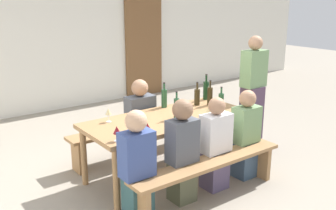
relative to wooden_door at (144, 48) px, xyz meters
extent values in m
plane|color=gray|center=(-1.98, -3.53, -1.05)|extent=(24.00, 24.00, 0.00)
cube|color=silver|center=(-1.98, 0.14, 0.55)|extent=(14.00, 0.20, 3.20)
cube|color=brown|center=(0.00, 0.00, 0.00)|extent=(0.90, 0.06, 2.10)
cube|color=#9E7247|center=(-1.98, -3.53, -0.33)|extent=(2.03, 0.88, 0.05)
cylinder|color=#9E7247|center=(-2.91, -3.90, -0.70)|extent=(0.07, 0.07, 0.70)
cylinder|color=#9E7247|center=(-1.04, -3.90, -0.70)|extent=(0.07, 0.07, 0.70)
cylinder|color=#9E7247|center=(-2.91, -3.15, -0.70)|extent=(0.07, 0.07, 0.70)
cylinder|color=#9E7247|center=(-1.04, -3.15, -0.70)|extent=(0.07, 0.07, 0.70)
cube|color=#9E7247|center=(-1.98, -4.26, -0.62)|extent=(1.93, 0.30, 0.04)
cube|color=#9E7247|center=(-2.84, -4.26, -0.84)|extent=(0.06, 0.24, 0.41)
cube|color=#9E7247|center=(-1.11, -4.26, -0.84)|extent=(0.06, 0.24, 0.41)
cube|color=#9E7247|center=(-1.98, -2.79, -0.62)|extent=(1.93, 0.30, 0.04)
cube|color=#9E7247|center=(-2.84, -2.79, -0.84)|extent=(0.06, 0.24, 0.41)
cube|color=#9E7247|center=(-1.11, -2.79, -0.84)|extent=(0.06, 0.24, 0.41)
cylinder|color=#234C2D|center=(-1.77, -3.16, -0.18)|extent=(0.07, 0.07, 0.23)
cylinder|color=#234C2D|center=(-1.77, -3.16, -0.02)|extent=(0.03, 0.03, 0.08)
cylinder|color=black|center=(-1.77, -3.16, 0.02)|extent=(0.03, 0.03, 0.01)
cylinder|color=#143319|center=(-1.07, -3.19, -0.18)|extent=(0.08, 0.08, 0.25)
cylinder|color=#143319|center=(-1.07, -3.19, 0.00)|extent=(0.03, 0.03, 0.10)
cylinder|color=black|center=(-1.07, -3.19, 0.05)|extent=(0.03, 0.03, 0.01)
cylinder|color=#234C2D|center=(-1.28, -3.70, -0.19)|extent=(0.07, 0.07, 0.22)
cylinder|color=#234C2D|center=(-1.28, -3.70, -0.05)|extent=(0.02, 0.02, 0.08)
cylinder|color=black|center=(-1.28, -3.70, 0.00)|extent=(0.03, 0.03, 0.01)
cylinder|color=#234C2D|center=(-1.92, -3.62, -0.18)|extent=(0.07, 0.07, 0.24)
cylinder|color=#234C2D|center=(-1.92, -3.62, -0.02)|extent=(0.02, 0.02, 0.08)
cylinder|color=black|center=(-1.92, -3.62, 0.02)|extent=(0.03, 0.03, 0.01)
cylinder|color=#332814|center=(-1.22, -3.44, -0.18)|extent=(0.07, 0.07, 0.24)
cylinder|color=#332814|center=(-1.22, -3.44, -0.02)|extent=(0.02, 0.02, 0.09)
cylinder|color=black|center=(-1.22, -3.44, 0.03)|extent=(0.03, 0.03, 0.01)
cylinder|color=#332814|center=(-1.36, -3.33, -0.19)|extent=(0.07, 0.07, 0.21)
cylinder|color=#332814|center=(-1.36, -3.33, -0.04)|extent=(0.03, 0.03, 0.09)
cylinder|color=black|center=(-1.36, -3.33, 0.00)|extent=(0.03, 0.03, 0.01)
cylinder|color=silver|center=(-1.65, -3.88, -0.30)|extent=(0.06, 0.06, 0.01)
cylinder|color=silver|center=(-1.65, -3.88, -0.25)|extent=(0.01, 0.01, 0.09)
cone|color=beige|center=(-1.65, -3.88, -0.17)|extent=(0.07, 0.07, 0.07)
cylinder|color=silver|center=(-2.86, -3.85, -0.30)|extent=(0.06, 0.06, 0.01)
cylinder|color=silver|center=(-2.86, -3.85, -0.26)|extent=(0.01, 0.01, 0.07)
cone|color=maroon|center=(-2.86, -3.85, -0.18)|extent=(0.08, 0.08, 0.08)
cylinder|color=silver|center=(-2.53, -3.90, -0.30)|extent=(0.06, 0.06, 0.01)
cylinder|color=silver|center=(-2.53, -3.90, -0.26)|extent=(0.01, 0.01, 0.06)
cone|color=maroon|center=(-2.53, -3.90, -0.20)|extent=(0.07, 0.07, 0.07)
cylinder|color=silver|center=(-2.63, -3.26, -0.30)|extent=(0.06, 0.06, 0.01)
cylinder|color=silver|center=(-2.63, -3.26, -0.25)|extent=(0.01, 0.01, 0.08)
cone|color=beige|center=(-2.63, -3.26, -0.17)|extent=(0.07, 0.07, 0.07)
cylinder|color=silver|center=(-1.97, -3.71, -0.30)|extent=(0.06, 0.06, 0.01)
cylinder|color=silver|center=(-1.97, -3.71, -0.26)|extent=(0.01, 0.01, 0.07)
cone|color=maroon|center=(-1.97, -3.71, -0.18)|extent=(0.06, 0.06, 0.08)
cube|color=#2E5357|center=(-2.79, -4.11, -0.83)|extent=(0.25, 0.24, 0.45)
cube|color=#384C8C|center=(-2.79, -4.11, -0.37)|extent=(0.33, 0.20, 0.46)
sphere|color=tan|center=(-2.79, -4.11, -0.03)|extent=(0.21, 0.21, 0.21)
cube|color=#4E503A|center=(-2.23, -4.11, -0.83)|extent=(0.24, 0.24, 0.45)
cube|color=#4C515B|center=(-2.23, -4.11, -0.37)|extent=(0.32, 0.20, 0.47)
sphere|color=#846047|center=(-2.23, -4.11, -0.02)|extent=(0.22, 0.22, 0.22)
cube|color=#544969|center=(-1.75, -4.11, -0.83)|extent=(0.26, 0.24, 0.45)
cube|color=silver|center=(-1.75, -4.11, -0.38)|extent=(0.35, 0.20, 0.44)
sphere|color=#A87A5B|center=(-1.75, -4.11, -0.06)|extent=(0.19, 0.19, 0.19)
cube|color=#395068|center=(-1.26, -4.11, -0.83)|extent=(0.25, 0.24, 0.45)
cube|color=#729966|center=(-1.26, -4.11, -0.38)|extent=(0.33, 0.20, 0.44)
sphere|color=#A87A5B|center=(-1.26, -4.11, -0.06)|extent=(0.20, 0.20, 0.20)
cube|color=#412949|center=(-2.00, -2.94, -0.83)|extent=(0.29, 0.24, 0.45)
cube|color=#4C515B|center=(-2.00, -2.94, -0.38)|extent=(0.38, 0.20, 0.44)
sphere|color=#A87A5B|center=(-2.00, -2.94, -0.05)|extent=(0.22, 0.22, 0.22)
cube|color=#523B55|center=(-0.53, -3.56, -0.59)|extent=(0.26, 0.24, 0.93)
cube|color=#729966|center=(-0.53, -3.56, 0.13)|extent=(0.35, 0.20, 0.51)
sphere|color=#A87A5B|center=(-0.53, -3.56, 0.48)|extent=(0.20, 0.20, 0.20)
camera|label=1|loc=(-4.62, -7.07, 1.11)|focal=41.51mm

